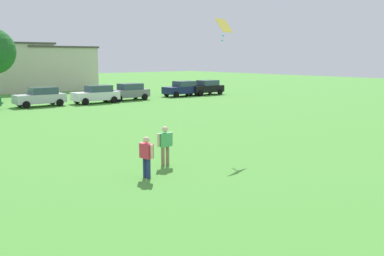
# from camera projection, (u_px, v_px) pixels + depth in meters

# --- Properties ---
(adult_bystander) EXTENTS (0.75, 0.30, 1.58)m
(adult_bystander) POSITION_uv_depth(u_px,v_px,m) (165.00, 142.00, 17.08)
(adult_bystander) COLOR #8C7259
(adult_bystander) RESTS_ON ground
(bystander_midfield) EXTENTS (0.32, 0.72, 1.51)m
(bystander_midfield) POSITION_uv_depth(u_px,v_px,m) (146.00, 154.00, 15.24)
(bystander_midfield) COLOR navy
(bystander_midfield) RESTS_ON ground
(kite) EXTENTS (1.12, 0.78, 1.06)m
(kite) POSITION_uv_depth(u_px,v_px,m) (224.00, 27.00, 20.37)
(kite) COLOR yellow
(parked_car_silver_3) EXTENTS (4.30, 2.02, 1.68)m
(parked_car_silver_3) POSITION_uv_depth(u_px,v_px,m) (41.00, 97.00, 37.83)
(parked_car_silver_3) COLOR silver
(parked_car_silver_3) RESTS_ON ground
(parked_car_white_4) EXTENTS (4.30, 2.02, 1.68)m
(parked_car_white_4) POSITION_uv_depth(u_px,v_px,m) (96.00, 94.00, 40.46)
(parked_car_white_4) COLOR white
(parked_car_white_4) RESTS_ON ground
(parked_car_gray_5) EXTENTS (4.30, 2.02, 1.68)m
(parked_car_gray_5) POSITION_uv_depth(u_px,v_px,m) (128.00, 92.00, 43.30)
(parked_car_gray_5) COLOR slate
(parked_car_gray_5) RESTS_ON ground
(parked_car_navy_6) EXTENTS (4.30, 2.02, 1.68)m
(parked_car_navy_6) POSITION_uv_depth(u_px,v_px,m) (182.00, 89.00, 47.84)
(parked_car_navy_6) COLOR #141E4C
(parked_car_navy_6) RESTS_ON ground
(parked_car_black_7) EXTENTS (4.30, 2.02, 1.68)m
(parked_car_black_7) POSITION_uv_depth(u_px,v_px,m) (206.00, 87.00, 49.65)
(parked_car_black_7) COLOR black
(parked_car_black_7) RESTS_ON ground
(house_left) EXTENTS (9.29, 7.35, 5.73)m
(house_left) POSITION_uv_depth(u_px,v_px,m) (56.00, 68.00, 57.18)
(house_left) COLOR beige
(house_left) RESTS_ON ground
(house_right) EXTENTS (11.20, 7.37, 6.11)m
(house_right) POSITION_uv_depth(u_px,v_px,m) (2.00, 67.00, 52.98)
(house_right) COLOR beige
(house_right) RESTS_ON ground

